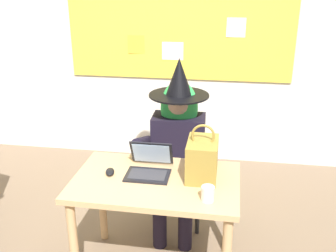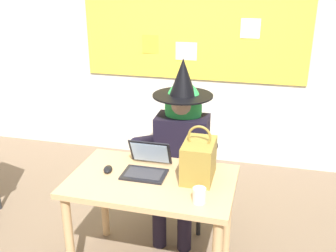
{
  "view_description": "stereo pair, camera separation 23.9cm",
  "coord_description": "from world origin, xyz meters",
  "px_view_note": "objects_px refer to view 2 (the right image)",
  "views": [
    {
      "loc": [
        0.53,
        -2.29,
        2.03
      ],
      "look_at": [
        0.13,
        0.29,
        1.01
      ],
      "focal_mm": 41.9,
      "sensor_mm": 36.0,
      "label": 1
    },
    {
      "loc": [
        0.77,
        -2.24,
        2.03
      ],
      "look_at": [
        0.13,
        0.29,
        1.01
      ],
      "focal_mm": 41.9,
      "sensor_mm": 36.0,
      "label": 2
    }
  ],
  "objects_px": {
    "desk_main": "(152,193)",
    "handbag": "(199,160)",
    "chair_at_desk": "(182,165)",
    "person_costumed": "(181,140)",
    "computer_mouse": "(108,169)",
    "coffee_mug": "(199,195)",
    "laptop": "(147,166)"
  },
  "relations": [
    {
      "from": "coffee_mug",
      "to": "computer_mouse",
      "type": "bearing_deg",
      "value": 160.83
    },
    {
      "from": "laptop",
      "to": "handbag",
      "type": "relative_size",
      "value": 0.8
    },
    {
      "from": "desk_main",
      "to": "chair_at_desk",
      "type": "height_order",
      "value": "chair_at_desk"
    },
    {
      "from": "coffee_mug",
      "to": "person_costumed",
      "type": "bearing_deg",
      "value": 109.91
    },
    {
      "from": "chair_at_desk",
      "to": "handbag",
      "type": "xyz_separation_m",
      "value": [
        0.24,
        -0.62,
        0.38
      ]
    },
    {
      "from": "desk_main",
      "to": "handbag",
      "type": "xyz_separation_m",
      "value": [
        0.3,
        0.09,
        0.25
      ]
    },
    {
      "from": "laptop",
      "to": "coffee_mug",
      "type": "xyz_separation_m",
      "value": [
        0.42,
        -0.3,
        0.0
      ]
    },
    {
      "from": "desk_main",
      "to": "coffee_mug",
      "type": "height_order",
      "value": "coffee_mug"
    },
    {
      "from": "laptop",
      "to": "coffee_mug",
      "type": "height_order",
      "value": "laptop"
    },
    {
      "from": "person_costumed",
      "to": "computer_mouse",
      "type": "relative_size",
      "value": 13.8
    },
    {
      "from": "person_costumed",
      "to": "computer_mouse",
      "type": "bearing_deg",
      "value": -36.22
    },
    {
      "from": "chair_at_desk",
      "to": "person_costumed",
      "type": "distance_m",
      "value": 0.31
    },
    {
      "from": "person_costumed",
      "to": "laptop",
      "type": "bearing_deg",
      "value": -15.91
    },
    {
      "from": "desk_main",
      "to": "person_costumed",
      "type": "bearing_deg",
      "value": 83.2
    },
    {
      "from": "handbag",
      "to": "coffee_mug",
      "type": "xyz_separation_m",
      "value": [
        0.06,
        -0.3,
        -0.09
      ]
    },
    {
      "from": "computer_mouse",
      "to": "laptop",
      "type": "bearing_deg",
      "value": -0.49
    },
    {
      "from": "handbag",
      "to": "person_costumed",
      "type": "bearing_deg",
      "value": 114.75
    },
    {
      "from": "laptop",
      "to": "coffee_mug",
      "type": "relative_size",
      "value": 3.17
    },
    {
      "from": "person_costumed",
      "to": "handbag",
      "type": "relative_size",
      "value": 3.8
    },
    {
      "from": "desk_main",
      "to": "handbag",
      "type": "distance_m",
      "value": 0.4
    },
    {
      "from": "person_costumed",
      "to": "laptop",
      "type": "height_order",
      "value": "person_costumed"
    },
    {
      "from": "person_costumed",
      "to": "coffee_mug",
      "type": "xyz_separation_m",
      "value": [
        0.29,
        -0.8,
        0.0
      ]
    },
    {
      "from": "laptop",
      "to": "handbag",
      "type": "distance_m",
      "value": 0.37
    },
    {
      "from": "chair_at_desk",
      "to": "person_costumed",
      "type": "relative_size",
      "value": 0.63
    },
    {
      "from": "desk_main",
      "to": "chair_at_desk",
      "type": "relative_size",
      "value": 1.24
    },
    {
      "from": "handbag",
      "to": "coffee_mug",
      "type": "bearing_deg",
      "value": -78.95
    },
    {
      "from": "chair_at_desk",
      "to": "coffee_mug",
      "type": "height_order",
      "value": "chair_at_desk"
    },
    {
      "from": "laptop",
      "to": "coffee_mug",
      "type": "bearing_deg",
      "value": -35.33
    },
    {
      "from": "laptop",
      "to": "handbag",
      "type": "bearing_deg",
      "value": -0.3
    },
    {
      "from": "computer_mouse",
      "to": "coffee_mug",
      "type": "distance_m",
      "value": 0.72
    },
    {
      "from": "desk_main",
      "to": "handbag",
      "type": "height_order",
      "value": "handbag"
    },
    {
      "from": "chair_at_desk",
      "to": "laptop",
      "type": "bearing_deg",
      "value": -16.4
    }
  ]
}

